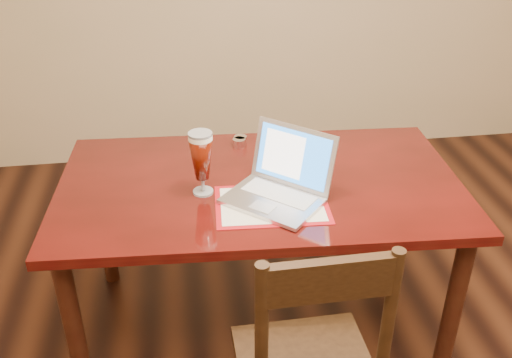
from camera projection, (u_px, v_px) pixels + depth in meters
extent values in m
cube|color=#430B08|center=(260.00, 185.00, 2.41)|extent=(1.74, 1.04, 0.04)
cylinder|color=black|center=(75.00, 332.00, 2.21)|extent=(0.07, 0.07, 0.75)
cylinder|color=black|center=(453.00, 309.00, 2.32)|extent=(0.07, 0.07, 0.75)
cylinder|color=black|center=(104.00, 220.00, 2.88)|extent=(0.07, 0.07, 0.75)
cylinder|color=black|center=(396.00, 206.00, 3.00)|extent=(0.07, 0.07, 0.75)
cube|color=maroon|center=(272.00, 205.00, 2.23)|extent=(0.46, 0.34, 0.00)
cube|color=beige|center=(272.00, 204.00, 2.23)|extent=(0.41, 0.30, 0.00)
cube|color=#BCBBC0|center=(272.00, 201.00, 2.24)|extent=(0.44, 0.43, 0.02)
cube|color=silver|center=(279.00, 193.00, 2.27)|extent=(0.30, 0.28, 0.00)
cube|color=silver|center=(263.00, 207.00, 2.18)|extent=(0.11, 0.11, 0.00)
cube|color=#BCBBC0|center=(293.00, 156.00, 2.29)|extent=(0.32, 0.29, 0.24)
cube|color=blue|center=(293.00, 157.00, 2.28)|extent=(0.27, 0.25, 0.20)
cube|color=white|center=(283.00, 154.00, 2.30)|extent=(0.17, 0.15, 0.17)
cylinder|color=silver|center=(203.00, 192.00, 2.31)|extent=(0.08, 0.08, 0.01)
cylinder|color=silver|center=(203.00, 184.00, 2.30)|extent=(0.01, 0.01, 0.06)
cylinder|color=white|center=(200.00, 137.00, 2.19)|extent=(0.09, 0.09, 0.02)
cylinder|color=silver|center=(200.00, 134.00, 2.19)|extent=(0.09, 0.09, 0.01)
cylinder|color=silver|center=(240.00, 140.00, 2.69)|extent=(0.06, 0.06, 0.04)
cylinder|color=silver|center=(239.00, 143.00, 2.67)|extent=(0.06, 0.06, 0.04)
cylinder|color=black|center=(261.00, 347.00, 1.60)|extent=(0.04, 0.04, 0.59)
cylinder|color=black|center=(387.00, 332.00, 1.65)|extent=(0.04, 0.04, 0.59)
cube|color=black|center=(330.00, 280.00, 1.52)|extent=(0.37, 0.04, 0.13)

